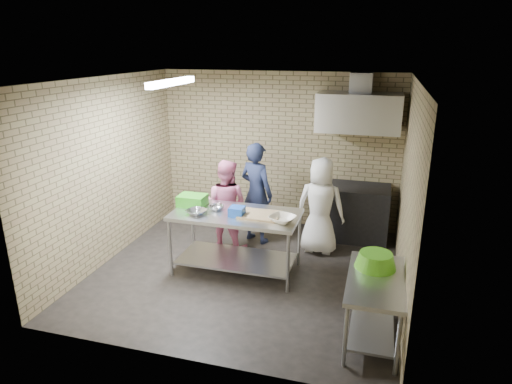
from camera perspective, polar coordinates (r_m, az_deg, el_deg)
floor at (r=6.58m, az=-1.33°, el=-10.01°), size 4.20×4.20×0.00m
ceiling at (r=5.81m, az=-1.53°, el=14.15°), size 4.20×4.20×0.00m
back_wall at (r=7.93m, az=2.86°, el=5.35°), size 4.20×0.06×2.70m
front_wall at (r=4.31m, az=-9.34°, el=-6.17°), size 4.20×0.06×2.70m
left_wall at (r=6.95m, az=-18.21°, el=2.61°), size 0.06×4.00×2.70m
right_wall at (r=5.82m, az=18.74°, el=-0.40°), size 0.06×4.00×2.70m
prep_table at (r=6.42m, az=-2.54°, el=-6.37°), size 1.77×0.89×0.89m
side_counter at (r=5.21m, az=14.69°, el=-14.12°), size 0.60×1.20×0.75m
stove at (r=7.67m, az=12.03°, el=-2.50°), size 1.20×0.70×0.90m
range_hood at (r=7.32m, az=12.91°, el=9.81°), size 1.30×0.60×0.60m
hood_duct at (r=7.42m, az=13.24°, el=13.41°), size 0.35×0.30×0.30m
wall_shelf at (r=7.52m, az=15.21°, el=8.47°), size 0.80×0.20×0.04m
fluorescent_fixture at (r=6.19m, az=-10.66°, el=13.54°), size 0.10×1.25×0.08m
green_crate at (r=6.57m, az=-8.09°, el=-1.06°), size 0.39×0.30×0.16m
blue_tub at (r=6.12m, az=-2.46°, el=-2.48°), size 0.20×0.20×0.13m
cutting_board at (r=6.13m, az=0.45°, el=-2.93°), size 0.54×0.41×0.03m
mixing_bowl_a at (r=6.23m, az=-7.55°, el=-2.55°), size 0.35×0.35×0.07m
mixing_bowl_b at (r=6.38m, az=-5.02°, el=-1.97°), size 0.27×0.27×0.07m
ceramic_bowl at (r=5.93m, az=3.39°, el=-3.45°), size 0.43×0.43×0.08m
green_basin at (r=5.21m, az=14.96°, el=-8.36°), size 0.46×0.46×0.17m
bottle_red at (r=7.51m, az=13.35°, el=9.45°), size 0.07×0.07×0.18m
man_navy at (r=7.26m, az=0.05°, el=-0.12°), size 0.71×0.60×1.66m
woman_pink at (r=7.06m, az=-3.82°, el=-1.60°), size 0.76×0.62×1.45m
woman_white at (r=6.95m, az=8.19°, el=-1.77°), size 0.76×0.52×1.52m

